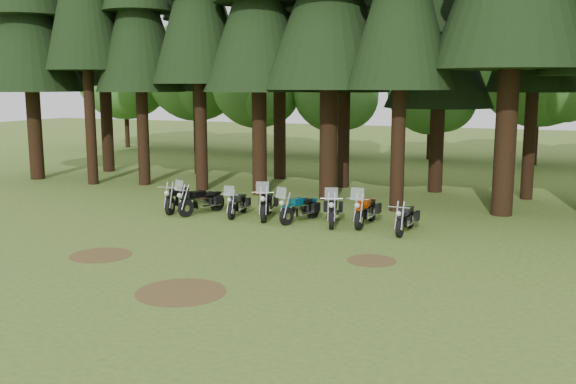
{
  "coord_description": "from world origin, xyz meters",
  "views": [
    {
      "loc": [
        9.13,
        -16.71,
        4.95
      ],
      "look_at": [
        0.04,
        5.0,
        1.0
      ],
      "focal_mm": 40.0,
      "sensor_mm": 36.0,
      "label": 1
    }
  ],
  "objects_px": {
    "motorcycle_1": "(201,202)",
    "motorcycle_2": "(238,205)",
    "motorcycle_5": "(332,210)",
    "motorcycle_6": "(366,211)",
    "motorcycle_4": "(300,209)",
    "motorcycle_0": "(178,199)",
    "motorcycle_7": "(405,219)",
    "motorcycle_3": "(267,204)"
  },
  "relations": [
    {
      "from": "motorcycle_2",
      "to": "motorcycle_7",
      "type": "bearing_deg",
      "value": -11.44
    },
    {
      "from": "motorcycle_1",
      "to": "motorcycle_0",
      "type": "bearing_deg",
      "value": -169.05
    },
    {
      "from": "motorcycle_3",
      "to": "motorcycle_7",
      "type": "relative_size",
      "value": 1.11
    },
    {
      "from": "motorcycle_5",
      "to": "motorcycle_6",
      "type": "height_order",
      "value": "motorcycle_6"
    },
    {
      "from": "motorcycle_0",
      "to": "motorcycle_4",
      "type": "bearing_deg",
      "value": -10.85
    },
    {
      "from": "motorcycle_2",
      "to": "motorcycle_4",
      "type": "relative_size",
      "value": 0.95
    },
    {
      "from": "motorcycle_2",
      "to": "motorcycle_4",
      "type": "distance_m",
      "value": 2.58
    },
    {
      "from": "motorcycle_4",
      "to": "motorcycle_6",
      "type": "height_order",
      "value": "motorcycle_6"
    },
    {
      "from": "motorcycle_5",
      "to": "motorcycle_6",
      "type": "distance_m",
      "value": 1.18
    },
    {
      "from": "motorcycle_5",
      "to": "motorcycle_3",
      "type": "bearing_deg",
      "value": 161.87
    },
    {
      "from": "motorcycle_2",
      "to": "motorcycle_4",
      "type": "xyz_separation_m",
      "value": [
        2.58,
        -0.07,
        0.03
      ]
    },
    {
      "from": "motorcycle_2",
      "to": "motorcycle_6",
      "type": "height_order",
      "value": "motorcycle_6"
    },
    {
      "from": "motorcycle_3",
      "to": "motorcycle_6",
      "type": "xyz_separation_m",
      "value": [
        3.78,
        0.21,
        -0.01
      ]
    },
    {
      "from": "motorcycle_5",
      "to": "motorcycle_7",
      "type": "xyz_separation_m",
      "value": [
        2.7,
        -0.27,
        -0.05
      ]
    },
    {
      "from": "motorcycle_1",
      "to": "motorcycle_2",
      "type": "height_order",
      "value": "motorcycle_1"
    },
    {
      "from": "motorcycle_0",
      "to": "motorcycle_7",
      "type": "xyz_separation_m",
      "value": [
        9.13,
        -0.23,
        -0.03
      ]
    },
    {
      "from": "motorcycle_4",
      "to": "motorcycle_7",
      "type": "height_order",
      "value": "motorcycle_4"
    },
    {
      "from": "motorcycle_0",
      "to": "motorcycle_1",
      "type": "xyz_separation_m",
      "value": [
        1.15,
        -0.16,
        -0.0
      ]
    },
    {
      "from": "motorcycle_0",
      "to": "motorcycle_3",
      "type": "height_order",
      "value": "motorcycle_3"
    },
    {
      "from": "motorcycle_1",
      "to": "motorcycle_7",
      "type": "xyz_separation_m",
      "value": [
        7.97,
        -0.07,
        -0.03
      ]
    },
    {
      "from": "motorcycle_1",
      "to": "motorcycle_2",
      "type": "bearing_deg",
      "value": 26.81
    },
    {
      "from": "motorcycle_5",
      "to": "motorcycle_7",
      "type": "distance_m",
      "value": 2.71
    },
    {
      "from": "motorcycle_5",
      "to": "motorcycle_6",
      "type": "relative_size",
      "value": 0.99
    },
    {
      "from": "motorcycle_0",
      "to": "motorcycle_6",
      "type": "relative_size",
      "value": 0.97
    },
    {
      "from": "motorcycle_7",
      "to": "motorcycle_5",
      "type": "bearing_deg",
      "value": 174.97
    },
    {
      "from": "motorcycle_3",
      "to": "motorcycle_4",
      "type": "distance_m",
      "value": 1.41
    },
    {
      "from": "motorcycle_2",
      "to": "motorcycle_5",
      "type": "xyz_separation_m",
      "value": [
        3.81,
        0.0,
        0.07
      ]
    },
    {
      "from": "motorcycle_7",
      "to": "motorcycle_6",
      "type": "bearing_deg",
      "value": 160.81
    },
    {
      "from": "motorcycle_1",
      "to": "motorcycle_6",
      "type": "distance_m",
      "value": 6.44
    },
    {
      "from": "motorcycle_6",
      "to": "motorcycle_7",
      "type": "distance_m",
      "value": 1.65
    },
    {
      "from": "motorcycle_5",
      "to": "motorcycle_7",
      "type": "bearing_deg",
      "value": -22.03
    },
    {
      "from": "motorcycle_0",
      "to": "motorcycle_6",
      "type": "height_order",
      "value": "motorcycle_6"
    },
    {
      "from": "motorcycle_4",
      "to": "motorcycle_6",
      "type": "bearing_deg",
      "value": 25.48
    },
    {
      "from": "motorcycle_4",
      "to": "motorcycle_1",
      "type": "bearing_deg",
      "value": -161.26
    },
    {
      "from": "motorcycle_1",
      "to": "motorcycle_3",
      "type": "distance_m",
      "value": 2.66
    },
    {
      "from": "motorcycle_0",
      "to": "motorcycle_7",
      "type": "distance_m",
      "value": 9.13
    },
    {
      "from": "motorcycle_1",
      "to": "motorcycle_5",
      "type": "bearing_deg",
      "value": 21.22
    },
    {
      "from": "motorcycle_2",
      "to": "motorcycle_7",
      "type": "relative_size",
      "value": 0.96
    },
    {
      "from": "motorcycle_6",
      "to": "motorcycle_3",
      "type": "bearing_deg",
      "value": -177.13
    },
    {
      "from": "motorcycle_0",
      "to": "motorcycle_7",
      "type": "height_order",
      "value": "motorcycle_0"
    },
    {
      "from": "motorcycle_3",
      "to": "motorcycle_1",
      "type": "bearing_deg",
      "value": 168.4
    },
    {
      "from": "motorcycle_3",
      "to": "motorcycle_7",
      "type": "xyz_separation_m",
      "value": [
        5.33,
        -0.34,
        -0.07
      ]
    }
  ]
}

